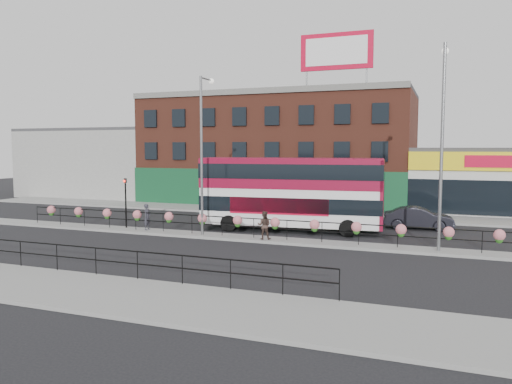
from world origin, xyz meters
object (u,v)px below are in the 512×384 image
(lamp_column_west, at_px, (203,141))
(lamp_column_east, at_px, (442,129))
(double_decker_bus, at_px, (291,186))
(car, at_px, (418,218))
(pedestrian_a, at_px, (147,217))
(pedestrian_b, at_px, (264,225))

(lamp_column_west, height_order, lamp_column_east, lamp_column_east)
(double_decker_bus, xyz_separation_m, lamp_column_east, (8.93, -3.77, 3.38))
(double_decker_bus, xyz_separation_m, car, (7.58, 3.60, -2.13))
(lamp_column_west, bearing_deg, pedestrian_a, 178.42)
(double_decker_bus, relative_size, lamp_column_east, 1.14)
(double_decker_bus, xyz_separation_m, pedestrian_b, (-0.32, -4.19, -1.91))
(double_decker_bus, bearing_deg, pedestrian_a, -155.91)
(pedestrian_b, height_order, lamp_column_east, lamp_column_east)
(pedestrian_a, bearing_deg, car, -66.98)
(pedestrian_a, xyz_separation_m, lamp_column_west, (4.04, -0.11, 4.71))
(pedestrian_b, xyz_separation_m, lamp_column_west, (-3.96, 0.35, 4.73))
(pedestrian_a, height_order, lamp_column_west, lamp_column_west)
(pedestrian_a, distance_m, lamp_column_west, 6.21)
(lamp_column_west, bearing_deg, double_decker_bus, 41.83)
(double_decker_bus, relative_size, pedestrian_b, 7.33)
(double_decker_bus, distance_m, lamp_column_west, 6.40)
(lamp_column_east, bearing_deg, pedestrian_b, -177.43)
(pedestrian_b, height_order, lamp_column_west, lamp_column_west)
(pedestrian_b, distance_m, lamp_column_west, 6.18)
(double_decker_bus, bearing_deg, pedestrian_b, -94.41)
(car, relative_size, pedestrian_a, 2.76)
(double_decker_bus, distance_m, lamp_column_east, 10.27)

